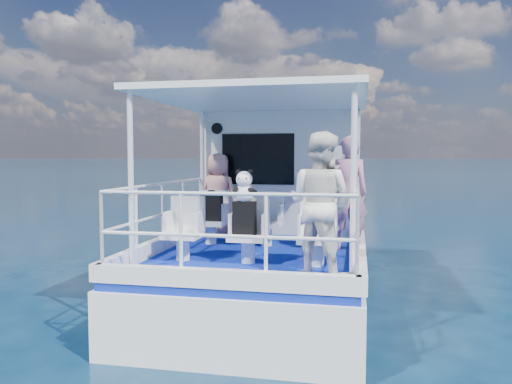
% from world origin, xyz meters
% --- Properties ---
extents(ground, '(2000.00, 2000.00, 0.00)m').
position_xyz_m(ground, '(0.00, 0.00, 0.00)').
color(ground, '#071E37').
rests_on(ground, ground).
extents(hull, '(3.00, 7.00, 1.60)m').
position_xyz_m(hull, '(0.00, 1.00, 0.00)').
color(hull, white).
rests_on(hull, ground).
extents(deck, '(2.90, 6.90, 0.10)m').
position_xyz_m(deck, '(0.00, 1.00, 0.85)').
color(deck, navy).
rests_on(deck, hull).
extents(cabin, '(2.85, 2.00, 2.20)m').
position_xyz_m(cabin, '(0.00, 2.30, 2.00)').
color(cabin, white).
rests_on(cabin, deck).
extents(canopy, '(3.00, 3.20, 0.08)m').
position_xyz_m(canopy, '(0.00, -0.20, 3.14)').
color(canopy, white).
rests_on(canopy, cabin).
extents(canopy_posts, '(2.77, 2.97, 2.20)m').
position_xyz_m(canopy_posts, '(0.00, -0.25, 2.00)').
color(canopy_posts, white).
rests_on(canopy_posts, deck).
extents(railings, '(2.84, 3.59, 1.00)m').
position_xyz_m(railings, '(0.00, -0.58, 1.40)').
color(railings, white).
rests_on(railings, deck).
extents(seat_port_fwd, '(0.48, 0.46, 0.38)m').
position_xyz_m(seat_port_fwd, '(-0.90, 0.20, 1.09)').
color(seat_port_fwd, white).
rests_on(seat_port_fwd, deck).
extents(seat_center_fwd, '(0.48, 0.46, 0.38)m').
position_xyz_m(seat_center_fwd, '(0.00, 0.20, 1.09)').
color(seat_center_fwd, white).
rests_on(seat_center_fwd, deck).
extents(seat_stbd_fwd, '(0.48, 0.46, 0.38)m').
position_xyz_m(seat_stbd_fwd, '(0.90, 0.20, 1.09)').
color(seat_stbd_fwd, white).
rests_on(seat_stbd_fwd, deck).
extents(seat_port_aft, '(0.48, 0.46, 0.38)m').
position_xyz_m(seat_port_aft, '(-0.90, -1.10, 1.09)').
color(seat_port_aft, white).
rests_on(seat_port_aft, deck).
extents(seat_center_aft, '(0.48, 0.46, 0.38)m').
position_xyz_m(seat_center_aft, '(0.00, -1.10, 1.09)').
color(seat_center_aft, white).
rests_on(seat_center_aft, deck).
extents(seat_stbd_aft, '(0.48, 0.46, 0.38)m').
position_xyz_m(seat_stbd_aft, '(0.90, -1.10, 1.09)').
color(seat_stbd_aft, white).
rests_on(seat_stbd_aft, deck).
extents(passenger_port_fwd, '(0.61, 0.48, 1.46)m').
position_xyz_m(passenger_port_fwd, '(-1.00, 0.99, 1.63)').
color(passenger_port_fwd, '#DD978F').
rests_on(passenger_port_fwd, deck).
extents(passenger_stbd_fwd, '(0.70, 0.54, 1.70)m').
position_xyz_m(passenger_stbd_fwd, '(1.25, 0.11, 1.75)').
color(passenger_stbd_fwd, '#C680A3').
rests_on(passenger_stbd_fwd, deck).
extents(passenger_stbd_aft, '(1.01, 0.92, 1.68)m').
position_xyz_m(passenger_stbd_aft, '(0.97, -1.59, 1.74)').
color(passenger_stbd_aft, white).
rests_on(passenger_stbd_aft, deck).
extents(backpack_port, '(0.33, 0.18, 0.43)m').
position_xyz_m(backpack_port, '(-0.86, 0.13, 1.50)').
color(backpack_port, black).
rests_on(backpack_port, seat_port_fwd).
extents(backpack_center, '(0.29, 0.16, 0.43)m').
position_xyz_m(backpack_center, '(-0.04, -1.15, 1.50)').
color(backpack_center, black).
rests_on(backpack_center, seat_center_aft).
extents(compact_camera, '(0.09, 0.06, 0.06)m').
position_xyz_m(compact_camera, '(-0.87, 0.13, 1.74)').
color(compact_camera, black).
rests_on(compact_camera, backpack_port).
extents(panda, '(0.27, 0.22, 0.41)m').
position_xyz_m(panda, '(-0.03, -1.17, 1.92)').
color(panda, white).
rests_on(panda, backpack_center).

